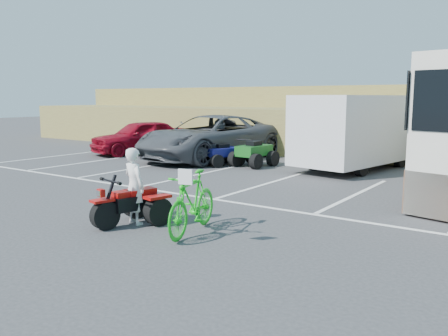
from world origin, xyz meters
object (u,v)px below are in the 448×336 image
Objects in this scene: rider at (134,186)px; green_dirt_bike at (192,203)px; red_trike_atv at (129,225)px; red_car at (141,137)px; quad_atv_blue at (222,165)px; grey_pickup at (210,137)px; cargo_trailer at (359,129)px; quad_atv_green at (254,166)px.

green_dirt_bike is at bearing -160.91° from rider.
rider is at bearing 90.00° from red_trike_atv.
red_car is (-8.54, 8.71, -0.01)m from rider.
quad_atv_blue is (-4.70, 7.60, -0.58)m from green_dirt_bike.
red_trike_atv is 0.23× the size of grey_pickup.
rider is 8.46m from quad_atv_blue.
red_car is at bearing -163.01° from cargo_trailer.
cargo_trailer reaches higher than green_dirt_bike.
green_dirt_bike is 8.86m from quad_atv_green.
red_trike_atv is 1.55m from green_dirt_bike.
grey_pickup reaches higher than red_trike_atv.
rider is at bearing -43.08° from quad_atv_blue.
rider reaches higher than green_dirt_bike.
red_car is 3.25× the size of quad_atv_blue.
grey_pickup is 2.77m from quad_atv_green.
red_trike_atv is 0.78m from rider.
rider is at bearing -55.12° from grey_pickup.
red_trike_atv is at bearing 178.16° from green_dirt_bike.
green_dirt_bike is 0.43× the size of red_car.
green_dirt_bike is (1.37, 0.14, -0.19)m from rider.
rider is at bearing -26.53° from red_car.
cargo_trailer is 3.97m from quad_atv_green.
rider is 8.55m from quad_atv_green.
grey_pickup reaches higher than quad_atv_blue.
grey_pickup is 4.05× the size of quad_atv_green.
grey_pickup is at bearing 111.48° from green_dirt_bike.
cargo_trailer is at bearing 16.20° from grey_pickup.
rider reaches higher than quad_atv_blue.
grey_pickup is at bearing -160.40° from cargo_trailer.
cargo_trailer is (1.12, 10.02, 1.40)m from red_trike_atv.
quad_atv_blue is (-3.30, 7.89, 0.00)m from red_trike_atv.
cargo_trailer is at bearing 49.42° from quad_atv_blue.
red_trike_atv is 0.77× the size of green_dirt_bike.
quad_atv_green is at bearing 100.53° from green_dirt_bike.
quad_atv_green is (-2.24, 8.22, -0.77)m from rider.
red_car reaches higher than quad_atv_blue.
green_dirt_bike is 1.21× the size of quad_atv_green.
red_car is 0.76× the size of cargo_trailer.
quad_atv_green is (2.53, -0.68, -0.90)m from grey_pickup.
red_car is 9.72m from cargo_trailer.
quad_atv_green is at bearing 47.22° from quad_atv_blue.
red_trike_atv is 12.31m from red_car.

